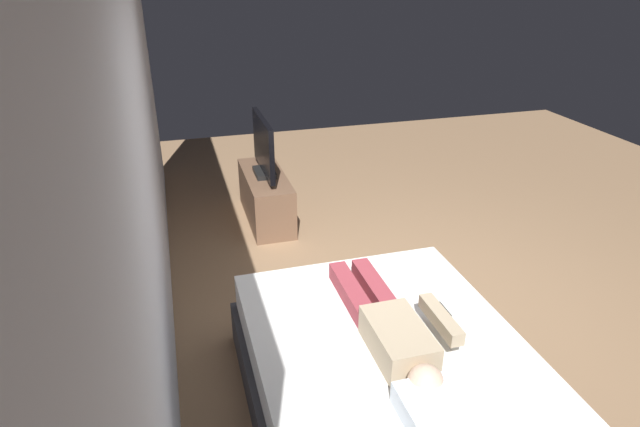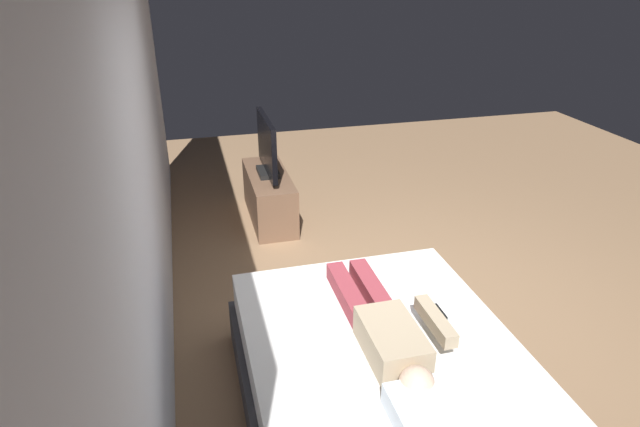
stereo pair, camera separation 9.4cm
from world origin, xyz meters
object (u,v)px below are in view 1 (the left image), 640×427
at_px(tv_stand, 266,197).
at_px(tv, 263,148).
at_px(pillow, 446,421).
at_px(person, 391,327).
at_px(bed, 387,380).
at_px(remote, 442,310).

relative_size(tv_stand, tv, 1.25).
xyz_separation_m(pillow, person, (0.68, -0.02, 0.02)).
bearing_deg(bed, pillow, 180.00).
xyz_separation_m(remote, tv, (2.65, 0.60, 0.24)).
xyz_separation_m(pillow, remote, (0.83, -0.42, -0.05)).
distance_m(pillow, remote, 0.93).
xyz_separation_m(pillow, tv, (3.48, 0.18, 0.18)).
distance_m(bed, pillow, 0.73).
xyz_separation_m(pillow, tv_stand, (3.48, 0.18, -0.35)).
bearing_deg(tv_stand, pillow, -177.06).
relative_size(pillow, remote, 3.20).
relative_size(remote, tv_stand, 0.14).
bearing_deg(person, bed, 146.34).
height_order(bed, person, person).
bearing_deg(pillow, tv_stand, 2.94).
xyz_separation_m(person, tv_stand, (2.80, 0.20, -0.37)).
relative_size(bed, pillow, 4.05).
distance_m(person, tv, 2.82).
bearing_deg(person, tv_stand, 4.04).
xyz_separation_m(bed, remote, (0.18, -0.42, 0.29)).
relative_size(person, tv, 1.43).
height_order(pillow, tv, tv).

